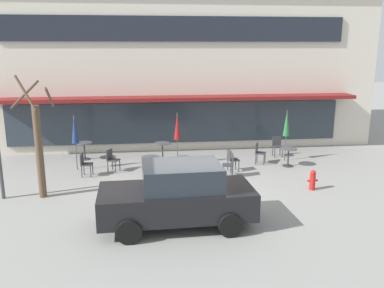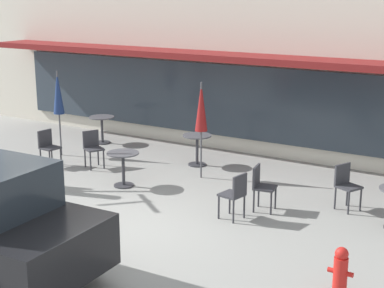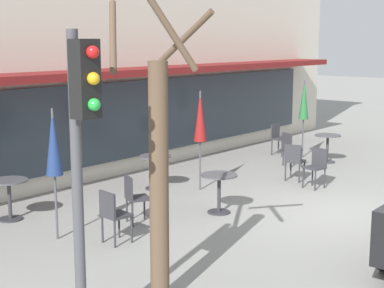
# 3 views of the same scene
# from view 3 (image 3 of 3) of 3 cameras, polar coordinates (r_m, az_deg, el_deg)

# --- Properties ---
(ground_plane) EXTENTS (80.00, 80.00, 0.00)m
(ground_plane) POSITION_cam_3_polar(r_m,az_deg,el_deg) (11.46, 15.37, -6.98)
(ground_plane) COLOR gray
(building_facade) EXTENTS (19.35, 9.10, 7.77)m
(building_facade) POSITION_cam_3_polar(r_m,az_deg,el_deg) (17.59, -15.54, 11.66)
(building_facade) COLOR beige
(building_facade) RESTS_ON ground
(cafe_table_near_wall) EXTENTS (0.70, 0.70, 0.76)m
(cafe_table_near_wall) POSITION_cam_3_polar(r_m,az_deg,el_deg) (13.08, -3.60, -2.18)
(cafe_table_near_wall) COLOR #333338
(cafe_table_near_wall) RESTS_ON ground
(cafe_table_streetside) EXTENTS (0.70, 0.70, 0.76)m
(cafe_table_streetside) POSITION_cam_3_polar(r_m,az_deg,el_deg) (11.28, 2.64, -4.17)
(cafe_table_streetside) COLOR #333338
(cafe_table_streetside) RESTS_ON ground
(cafe_table_by_tree) EXTENTS (0.70, 0.70, 0.76)m
(cafe_table_by_tree) POSITION_cam_3_polar(r_m,az_deg,el_deg) (16.31, 13.01, 0.03)
(cafe_table_by_tree) COLOR #333338
(cafe_table_by_tree) RESTS_ON ground
(cafe_table_mid_patio) EXTENTS (0.70, 0.70, 0.76)m
(cafe_table_mid_patio) POSITION_cam_3_polar(r_m,az_deg,el_deg) (11.35, -17.31, -4.54)
(cafe_table_mid_patio) COLOR #333338
(cafe_table_mid_patio) RESTS_ON ground
(patio_umbrella_green_folded) EXTENTS (0.28, 0.28, 2.20)m
(patio_umbrella_green_folded) POSITION_cam_3_polar(r_m,az_deg,el_deg) (12.80, 0.80, 2.62)
(patio_umbrella_green_folded) COLOR #4C4C51
(patio_umbrella_green_folded) RESTS_ON ground
(patio_umbrella_cream_folded) EXTENTS (0.28, 0.28, 2.20)m
(patio_umbrella_cream_folded) POSITION_cam_3_polar(r_m,az_deg,el_deg) (16.71, 10.80, 4.20)
(patio_umbrella_cream_folded) COLOR #4C4C51
(patio_umbrella_cream_folded) RESTS_ON ground
(patio_umbrella_corner_open) EXTENTS (0.28, 0.28, 2.20)m
(patio_umbrella_corner_open) POSITION_cam_3_polar(r_m,az_deg,el_deg) (9.82, -13.28, 0.07)
(patio_umbrella_corner_open) COLOR #4C4C51
(patio_umbrella_corner_open) RESTS_ON ground
(cafe_chair_0) EXTENTS (0.41, 0.41, 0.89)m
(cafe_chair_0) POSITION_cam_3_polar(r_m,az_deg,el_deg) (17.13, 8.35, 0.69)
(cafe_chair_0) COLOR #333338
(cafe_chair_0) RESTS_ON ground
(cafe_chair_1) EXTENTS (0.53, 0.53, 0.89)m
(cafe_chair_1) POSITION_cam_3_polar(r_m,az_deg,el_deg) (15.60, 9.50, -0.27)
(cafe_chair_1) COLOR #333338
(cafe_chair_1) RESTS_ON ground
(cafe_chair_2) EXTENTS (0.46, 0.46, 0.89)m
(cafe_chair_2) POSITION_cam_3_polar(r_m,az_deg,el_deg) (13.98, 9.88, -1.48)
(cafe_chair_2) COLOR #333338
(cafe_chair_2) RESTS_ON ground
(cafe_chair_3) EXTENTS (0.46, 0.46, 0.89)m
(cafe_chair_3) POSITION_cam_3_polar(r_m,az_deg,el_deg) (13.47, 11.97, -1.98)
(cafe_chair_3) COLOR #333338
(cafe_chair_3) RESTS_ON ground
(cafe_chair_4) EXTENTS (0.44, 0.44, 0.89)m
(cafe_chair_4) POSITION_cam_3_polar(r_m,az_deg,el_deg) (9.67, -7.69, -6.62)
(cafe_chair_4) COLOR #333338
(cafe_chair_4) RESTS_ON ground
(cafe_chair_5) EXTENTS (0.54, 0.54, 0.89)m
(cafe_chair_5) POSITION_cam_3_polar(r_m,az_deg,el_deg) (10.66, -5.62, -4.99)
(cafe_chair_5) COLOR #333338
(cafe_chair_5) RESTS_ON ground
(street_tree) EXTENTS (1.29, 1.31, 4.00)m
(street_tree) POSITION_cam_3_polar(r_m,az_deg,el_deg) (7.19, -3.29, -2.38)
(street_tree) COLOR brown
(street_tree) RESTS_ON ground
(traffic_light_pole) EXTENTS (0.26, 0.43, 3.40)m
(traffic_light_pole) POSITION_cam_3_polar(r_m,az_deg,el_deg) (6.18, -10.65, 0.64)
(traffic_light_pole) COLOR #47474C
(traffic_light_pole) RESTS_ON ground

